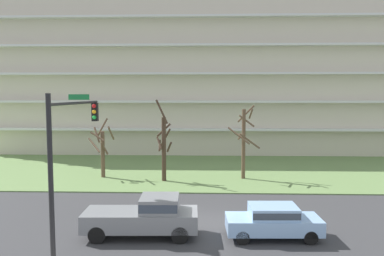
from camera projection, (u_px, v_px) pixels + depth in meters
name	position (u px, v px, depth m)	size (l,w,h in m)	color
ground	(211.00, 223.00, 20.16)	(160.00, 160.00, 0.00)	#38383A
grass_lawn_strip	(208.00, 170.00, 34.09)	(80.00, 16.00, 0.08)	#66844C
apartment_building	(208.00, 77.00, 47.82)	(51.01, 14.10, 18.10)	beige
tree_far_left	(102.00, 149.00, 30.86)	(2.00, 1.92, 4.87)	brown
tree_left	(164.00, 146.00, 29.57)	(1.31, 1.29, 6.40)	#423023
tree_center	(244.00, 140.00, 30.28)	(2.58, 2.25, 5.96)	brown
pickup_gray_near_left	(146.00, 216.00, 18.19)	(5.47, 2.18, 1.95)	slate
sedan_blue_center_left	(273.00, 220.00, 17.99)	(4.45, 1.94, 1.57)	#8CB2E0
traffic_signal_mast	(70.00, 147.00, 15.33)	(0.90, 5.97, 6.81)	black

